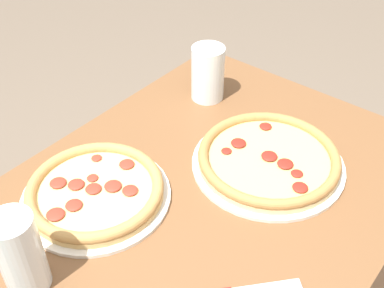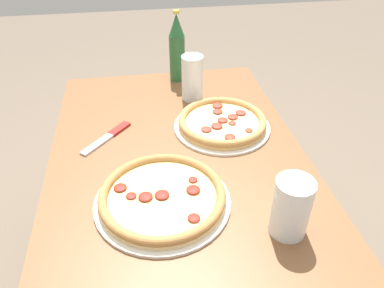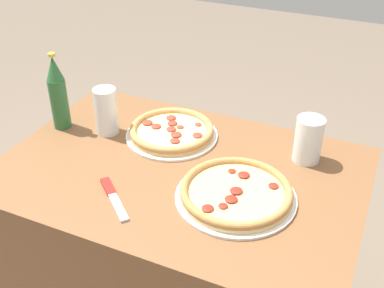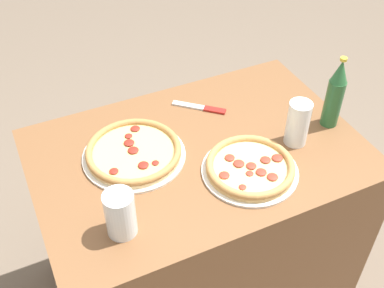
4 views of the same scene
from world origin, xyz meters
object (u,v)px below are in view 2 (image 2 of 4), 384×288
Objects in this scene: pizza_veggie at (222,123)px; glass_mango_juice at (291,209)px; beer_bottle at (177,48)px; knife at (109,136)px; pizza_salami at (162,197)px; glass_red_wine at (192,80)px.

pizza_veggie is 2.13× the size of glass_mango_juice.
beer_bottle reaches higher than knife.
pizza_salami is 0.32m from knife.
glass_mango_juice is at bearing -170.03° from beer_bottle.
pizza_veggie is 0.34m from knife.
beer_bottle reaches higher than pizza_salami.
glass_red_wine reaches higher than pizza_veggie.
knife is at bearing 23.73° from pizza_salami.
glass_red_wine is (0.62, 0.11, 0.00)m from glass_mango_juice.
glass_mango_juice is at bearing -173.55° from pizza_veggie.
pizza_veggie reaches higher than knife.
beer_bottle is at bearing -35.63° from knife.
glass_red_wine is at bearing 9.72° from glass_mango_juice.
knife is (-0.35, 0.25, -0.12)m from beer_bottle.
pizza_salami is 1.26× the size of beer_bottle.
glass_red_wine is 0.35m from knife.
knife is (0.42, 0.39, -0.06)m from glass_mango_juice.
pizza_veggie and pizza_salami have the same top height.
pizza_veggie is at bearing -163.65° from glass_red_wine.
pizza_veggie is 0.21m from glass_red_wine.
pizza_veggie is at bearing -35.83° from pizza_salami.
beer_bottle is (0.16, 0.03, 0.05)m from glass_red_wine.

